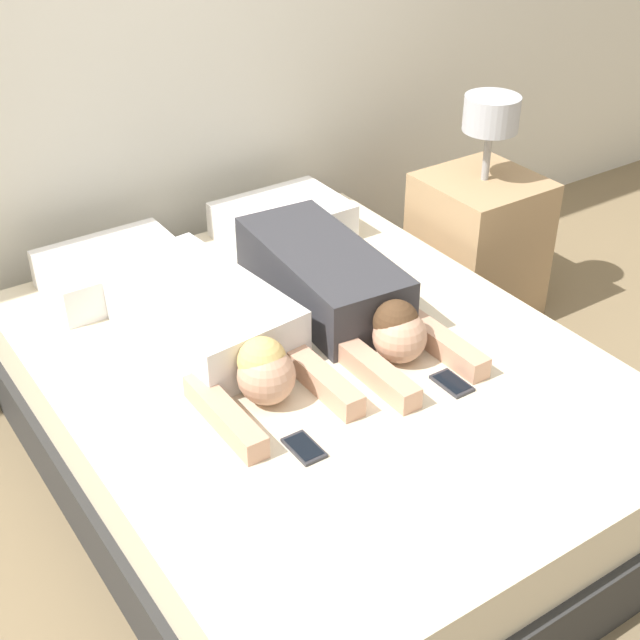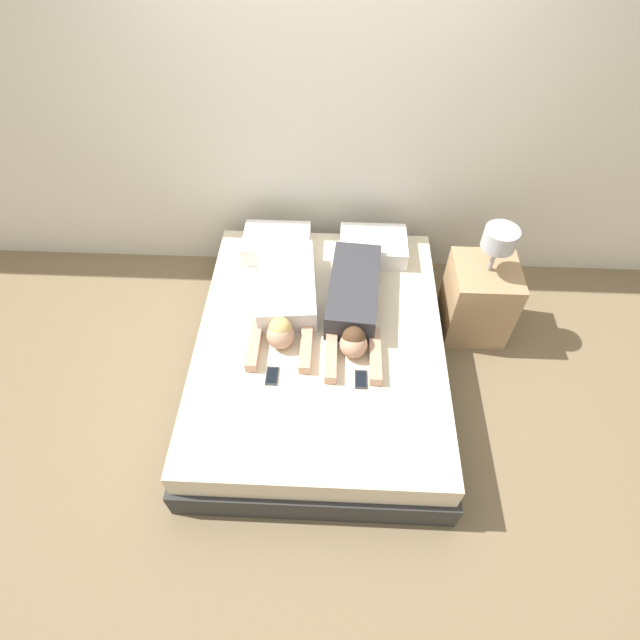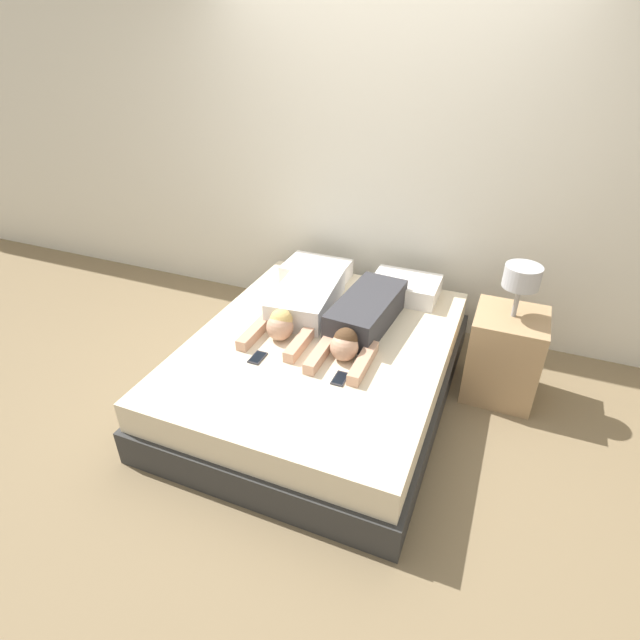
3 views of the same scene
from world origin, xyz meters
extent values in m
plane|color=#7F6B4C|center=(0.00, 0.00, 0.00)|extent=(12.00, 12.00, 0.00)
cube|color=silver|center=(0.00, 1.17, 1.30)|extent=(12.00, 0.06, 2.60)
cube|color=#2D2D2D|center=(0.00, 0.00, 0.11)|extent=(1.62, 2.04, 0.23)
cube|color=beige|center=(0.00, 0.00, 0.33)|extent=(1.56, 1.98, 0.20)
cube|color=white|center=(-0.35, 0.78, 0.49)|extent=(0.48, 0.35, 0.14)
cube|color=white|center=(0.35, 0.78, 0.49)|extent=(0.48, 0.35, 0.14)
cube|color=silver|center=(-0.24, 0.34, 0.51)|extent=(0.44, 0.72, 0.18)
sphere|color=tan|center=(-0.24, -0.08, 0.51)|extent=(0.17, 0.17, 0.17)
sphere|color=#D8B266|center=(-0.24, -0.06, 0.55)|extent=(0.15, 0.15, 0.15)
cube|color=tan|center=(-0.40, -0.12, 0.46)|extent=(0.07, 0.38, 0.07)
cube|color=tan|center=(-0.08, -0.12, 0.46)|extent=(0.07, 0.38, 0.07)
cube|color=#333338|center=(0.21, 0.30, 0.52)|extent=(0.37, 0.73, 0.20)
sphere|color=tan|center=(0.21, -0.13, 0.51)|extent=(0.17, 0.17, 0.17)
sphere|color=#4C331E|center=(0.21, -0.11, 0.55)|extent=(0.15, 0.15, 0.15)
cube|color=tan|center=(0.08, -0.17, 0.46)|extent=(0.07, 0.39, 0.07)
cube|color=tan|center=(0.34, -0.17, 0.46)|extent=(0.07, 0.39, 0.07)
cube|color=#2D2D33|center=(-0.27, -0.33, 0.43)|extent=(0.07, 0.13, 0.01)
cube|color=black|center=(-0.27, -0.33, 0.43)|extent=(0.06, 0.11, 0.00)
cube|color=#2D2D33|center=(0.26, -0.33, 0.43)|extent=(0.07, 0.13, 0.01)
cube|color=black|center=(0.26, -0.33, 0.43)|extent=(0.06, 0.11, 0.00)
cube|color=tan|center=(1.10, 0.47, 0.30)|extent=(0.44, 0.44, 0.60)
cylinder|color=#999999|center=(1.10, 0.47, 0.70)|extent=(0.03, 0.03, 0.20)
cylinder|color=#B2B2B7|center=(1.10, 0.47, 0.87)|extent=(0.22, 0.22, 0.14)
camera|label=1|loc=(-1.28, -1.89, 2.03)|focal=50.00mm
camera|label=2|loc=(0.09, -1.96, 2.93)|focal=28.00mm
camera|label=3|loc=(1.01, -2.44, 2.18)|focal=28.00mm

